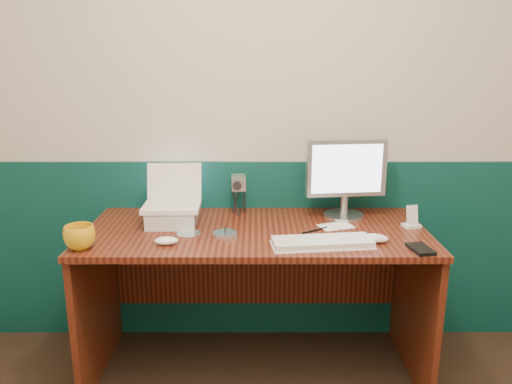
{
  "coord_description": "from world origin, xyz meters",
  "views": [
    {
      "loc": [
        -0.15,
        -0.85,
        1.52
      ],
      "look_at": [
        -0.15,
        1.23,
        0.97
      ],
      "focal_mm": 35.0,
      "sensor_mm": 36.0,
      "label": 1
    }
  ],
  "objects_px": {
    "laptop": "(171,186)",
    "camcorder": "(239,196)",
    "monitor": "(345,179)",
    "mug": "(80,237)",
    "keyboard": "(322,243)",
    "desk": "(256,301)"
  },
  "relations": [
    {
      "from": "keyboard",
      "to": "camcorder",
      "type": "height_order",
      "value": "camcorder"
    },
    {
      "from": "mug",
      "to": "camcorder",
      "type": "bearing_deg",
      "value": 37.3
    },
    {
      "from": "laptop",
      "to": "desk",
      "type": "bearing_deg",
      "value": -9.69
    },
    {
      "from": "monitor",
      "to": "keyboard",
      "type": "relative_size",
      "value": 0.93
    },
    {
      "from": "camcorder",
      "to": "mug",
      "type": "bearing_deg",
      "value": -146.89
    },
    {
      "from": "laptop",
      "to": "mug",
      "type": "xyz_separation_m",
      "value": [
        -0.34,
        -0.32,
        -0.14
      ]
    },
    {
      "from": "desk",
      "to": "laptop",
      "type": "height_order",
      "value": "laptop"
    },
    {
      "from": "mug",
      "to": "camcorder",
      "type": "height_order",
      "value": "camcorder"
    },
    {
      "from": "monitor",
      "to": "camcorder",
      "type": "xyz_separation_m",
      "value": [
        -0.53,
        0.06,
        -0.1
      ]
    },
    {
      "from": "monitor",
      "to": "laptop",
      "type": "bearing_deg",
      "value": -178.51
    },
    {
      "from": "mug",
      "to": "camcorder",
      "type": "xyz_separation_m",
      "value": [
        0.65,
        0.5,
        0.05
      ]
    },
    {
      "from": "mug",
      "to": "monitor",
      "type": "bearing_deg",
      "value": 20.14
    },
    {
      "from": "monitor",
      "to": "mug",
      "type": "height_order",
      "value": "monitor"
    },
    {
      "from": "monitor",
      "to": "camcorder",
      "type": "bearing_deg",
      "value": 166.9
    },
    {
      "from": "mug",
      "to": "desk",
      "type": "bearing_deg",
      "value": 18.94
    },
    {
      "from": "laptop",
      "to": "camcorder",
      "type": "xyz_separation_m",
      "value": [
        0.31,
        0.18,
        -0.09
      ]
    },
    {
      "from": "desk",
      "to": "keyboard",
      "type": "xyz_separation_m",
      "value": [
        0.28,
        -0.22,
        0.39
      ]
    },
    {
      "from": "desk",
      "to": "camcorder",
      "type": "distance_m",
      "value": 0.54
    },
    {
      "from": "laptop",
      "to": "keyboard",
      "type": "bearing_deg",
      "value": -23.28
    },
    {
      "from": "camcorder",
      "to": "desk",
      "type": "bearing_deg",
      "value": -73.98
    },
    {
      "from": "monitor",
      "to": "keyboard",
      "type": "xyz_separation_m",
      "value": [
        -0.16,
        -0.4,
        -0.19
      ]
    },
    {
      "from": "monitor",
      "to": "mug",
      "type": "bearing_deg",
      "value": -166.35
    }
  ]
}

